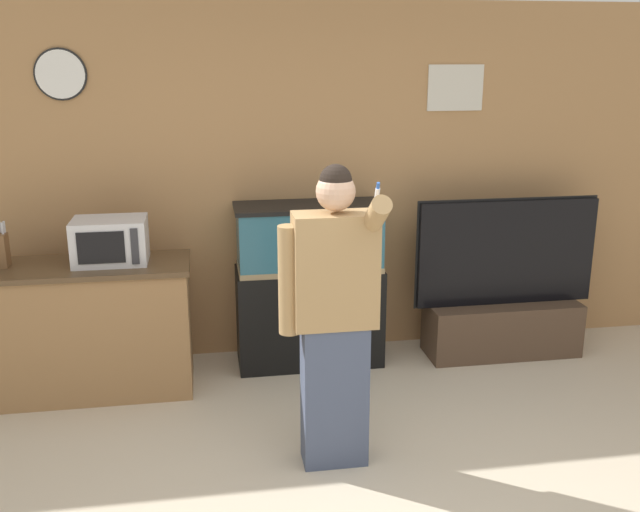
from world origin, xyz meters
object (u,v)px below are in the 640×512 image
(counter_island, at_px, (85,329))
(aquarium_on_stand, at_px, (309,285))
(person_standing, at_px, (333,315))
(microwave, at_px, (110,241))
(tv_on_stand, at_px, (503,310))

(counter_island, bearing_deg, aquarium_on_stand, 8.67)
(person_standing, bearing_deg, counter_island, 142.66)
(person_standing, bearing_deg, aquarium_on_stand, 86.94)
(counter_island, relative_size, aquarium_on_stand, 1.19)
(microwave, relative_size, person_standing, 0.28)
(microwave, xyz_separation_m, tv_on_stand, (2.83, 0.13, -0.70))
(microwave, distance_m, person_standing, 1.73)
(aquarium_on_stand, height_order, tv_on_stand, tv_on_stand)
(counter_island, bearing_deg, tv_on_stand, 2.88)
(counter_island, distance_m, microwave, 0.63)
(aquarium_on_stand, bearing_deg, person_standing, -93.06)
(tv_on_stand, distance_m, person_standing, 2.08)
(counter_island, relative_size, microwave, 3.02)
(microwave, bearing_deg, person_standing, -42.18)
(counter_island, distance_m, person_standing, 1.92)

